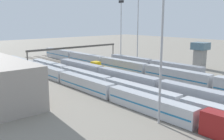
% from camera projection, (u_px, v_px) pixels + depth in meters
% --- Properties ---
extents(ground_plane, '(400.00, 400.00, 0.00)m').
position_uv_depth(ground_plane, '(119.00, 76.00, 90.35)').
color(ground_plane, gray).
extents(track_bed_0, '(140.00, 2.80, 0.12)m').
position_uv_depth(track_bed_0, '(154.00, 69.00, 103.30)').
color(track_bed_0, '#3D3833').
rests_on(track_bed_0, ground_plane).
extents(track_bed_1, '(140.00, 2.80, 0.12)m').
position_uv_depth(track_bed_1, '(147.00, 71.00, 100.06)').
color(track_bed_1, '#4C443D').
rests_on(track_bed_1, ground_plane).
extents(track_bed_2, '(140.00, 2.80, 0.12)m').
position_uv_depth(track_bed_2, '(138.00, 73.00, 96.82)').
color(track_bed_2, '#4C443D').
rests_on(track_bed_2, ground_plane).
extents(track_bed_3, '(140.00, 2.80, 0.12)m').
position_uv_depth(track_bed_3, '(129.00, 74.00, 93.58)').
color(track_bed_3, '#4C443D').
rests_on(track_bed_3, ground_plane).
extents(track_bed_4, '(140.00, 2.80, 0.12)m').
position_uv_depth(track_bed_4, '(119.00, 76.00, 90.34)').
color(track_bed_4, '#4C443D').
rests_on(track_bed_4, ground_plane).
extents(track_bed_5, '(140.00, 2.80, 0.12)m').
position_uv_depth(track_bed_5, '(109.00, 78.00, 87.10)').
color(track_bed_5, '#4C443D').
rests_on(track_bed_5, ground_plane).
extents(track_bed_6, '(140.00, 2.80, 0.12)m').
position_uv_depth(track_bed_6, '(98.00, 81.00, 83.86)').
color(track_bed_6, '#4C443D').
rests_on(track_bed_6, ground_plane).
extents(track_bed_7, '(140.00, 2.80, 0.12)m').
position_uv_depth(track_bed_7, '(86.00, 83.00, 80.62)').
color(track_bed_7, '#4C443D').
rests_on(track_bed_7, ground_plane).
extents(track_bed_8, '(140.00, 2.80, 0.12)m').
position_uv_depth(track_bed_8, '(72.00, 86.00, 77.37)').
color(track_bed_8, '#4C443D').
rests_on(track_bed_8, ground_plane).
extents(train_on_track_6, '(71.40, 3.00, 5.00)m').
position_uv_depth(train_on_track_6, '(127.00, 81.00, 73.10)').
color(train_on_track_6, '#A8AAB2').
rests_on(train_on_track_6, ground_plane).
extents(train_on_track_5, '(10.00, 3.00, 5.00)m').
position_uv_depth(train_on_track_5, '(100.00, 71.00, 90.18)').
color(train_on_track_5, gold).
rests_on(train_on_track_5, ground_plane).
extents(train_on_track_0, '(47.20, 3.06, 3.80)m').
position_uv_depth(train_on_track_0, '(151.00, 64.00, 104.33)').
color(train_on_track_0, '#A8AAB2').
rests_on(train_on_track_0, ground_plane).
extents(train_on_track_3, '(119.80, 3.06, 5.00)m').
position_uv_depth(train_on_track_3, '(123.00, 66.00, 95.70)').
color(train_on_track_3, '#B7BABF').
rests_on(train_on_track_3, ground_plane).
extents(train_on_track_8, '(114.80, 3.06, 4.40)m').
position_uv_depth(train_on_track_8, '(81.00, 82.00, 73.62)').
color(train_on_track_8, maroon).
rests_on(train_on_track_8, ground_plane).
extents(train_on_track_7, '(95.60, 3.00, 3.80)m').
position_uv_depth(train_on_track_7, '(109.00, 84.00, 71.73)').
color(train_on_track_7, silver).
rests_on(train_on_track_7, ground_plane).
extents(light_mast_0, '(2.80, 0.70, 31.14)m').
position_uv_depth(light_mast_0, '(138.00, 22.00, 111.64)').
color(light_mast_0, '#9EA0A5').
rests_on(light_mast_0, ground_plane).
extents(light_mast_1, '(2.80, 0.70, 30.00)m').
position_uv_depth(light_mast_1, '(162.00, 27.00, 45.57)').
color(light_mast_1, '#9EA0A5').
rests_on(light_mast_1, ground_plane).
extents(light_mast_2, '(2.80, 0.70, 29.39)m').
position_uv_depth(light_mast_2, '(121.00, 24.00, 119.00)').
color(light_mast_2, '#9EA0A5').
rests_on(light_mast_2, ground_plane).
extents(signal_gantry, '(0.70, 45.00, 8.80)m').
position_uv_depth(signal_gantry, '(76.00, 49.00, 109.72)').
color(signal_gantry, '#4C4742').
rests_on(signal_gantry, ground_plane).
extents(control_tower, '(6.00, 6.00, 11.03)m').
position_uv_depth(control_tower, '(200.00, 53.00, 104.34)').
color(control_tower, gray).
rests_on(control_tower, ground_plane).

